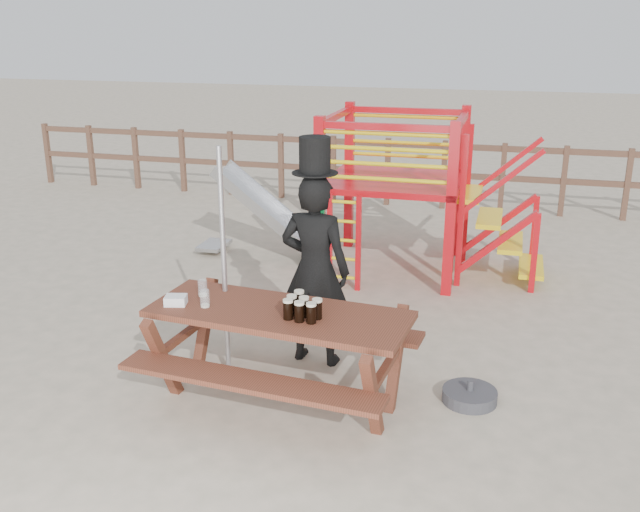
% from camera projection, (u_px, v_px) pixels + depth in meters
% --- Properties ---
extents(ground, '(60.00, 60.00, 0.00)m').
position_uv_depth(ground, '(301.00, 393.00, 6.38)').
color(ground, '#C1AE96').
rests_on(ground, ground).
extents(back_fence, '(15.09, 0.09, 1.20)m').
position_uv_depth(back_fence, '(416.00, 166.00, 12.55)').
color(back_fence, brown).
rests_on(back_fence, ground).
extents(playground_fort, '(4.71, 1.84, 2.10)m').
position_uv_depth(playground_fort, '(389.00, 190.00, 9.29)').
color(playground_fort, red).
rests_on(playground_fort, ground).
extents(picnic_table, '(2.33, 1.71, 0.85)m').
position_uv_depth(picnic_table, '(279.00, 345.00, 6.09)').
color(picnic_table, brown).
rests_on(picnic_table, ground).
extents(man_with_hat, '(0.72, 0.51, 2.20)m').
position_uv_depth(man_with_hat, '(315.00, 265.00, 6.71)').
color(man_with_hat, black).
rests_on(man_with_hat, ground).
extents(metal_pole, '(0.05, 0.05, 2.17)m').
position_uv_depth(metal_pole, '(224.00, 267.00, 6.36)').
color(metal_pole, '#B2B2B7').
rests_on(metal_pole, ground).
extents(parasol_base, '(0.48, 0.48, 0.20)m').
position_uv_depth(parasol_base, '(470.00, 396.00, 6.23)').
color(parasol_base, '#38383D').
rests_on(parasol_base, ground).
extents(paper_bag, '(0.21, 0.18, 0.08)m').
position_uv_depth(paper_bag, '(176.00, 300.00, 6.11)').
color(paper_bag, white).
rests_on(paper_bag, picnic_table).
extents(stout_pints, '(0.31, 0.32, 0.17)m').
position_uv_depth(stout_pints, '(301.00, 308.00, 5.83)').
color(stout_pints, black).
rests_on(stout_pints, picnic_table).
extents(empty_glasses, '(0.20, 0.31, 0.15)m').
position_uv_depth(empty_glasses, '(204.00, 294.00, 6.17)').
color(empty_glasses, silver).
rests_on(empty_glasses, picnic_table).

